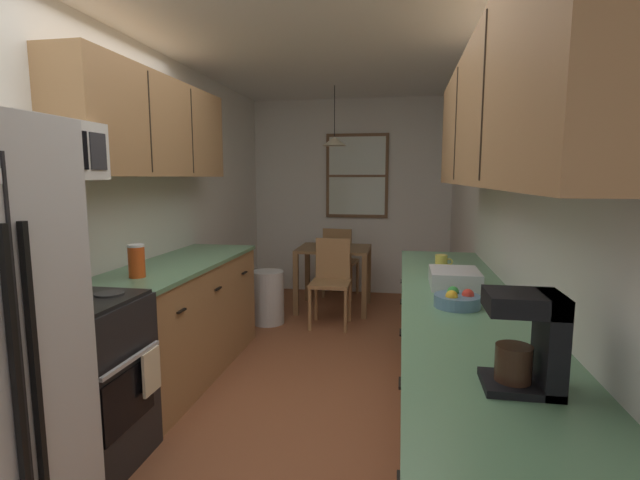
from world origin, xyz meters
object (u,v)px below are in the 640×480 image
Objects in this scene: dining_table at (334,259)px; fruit_bowl at (457,300)px; dining_chair_near at (331,278)px; dish_rack at (454,278)px; stove_range at (73,384)px; trash_bin at (268,297)px; microwave_over_range at (35,149)px; dining_chair_far at (339,259)px; coffee_maker at (532,339)px; storage_canister at (137,261)px; mug_by_coffeemaker at (441,262)px.

fruit_bowl reaches higher than dining_table.
dish_rack is (1.03, -1.92, 0.45)m from dining_chair_near.
dining_chair_near is 2.22m from dish_rack.
stove_range is at bearing -109.83° from dining_chair_near.
trash_bin is at bearing 83.47° from stove_range.
microwave_over_range reaches higher than dining_chair_far.
trash_bin is 3.71m from coffee_maker.
dining_chair_far is 1.36m from trash_bin.
microwave_over_range reaches higher than trash_bin.
fruit_bowl is at bearing -70.30° from dining_table.
microwave_over_range reaches higher than stove_range.
coffee_maker is at bearing -31.09° from storage_canister.
storage_canister is at bearing 148.91° from coffee_maker.
mug_by_coffeemaker is at bearing 17.02° from storage_canister.
storage_canister is 1.78× the size of mug_by_coffeemaker.
mug_by_coffeemaker reaches higher than dining_chair_far.
stove_range reaches higher than dining_chair_far.
dining_chair_far is 3.98× the size of fruit_bowl.
stove_range is 1.21m from microwave_over_range.
coffee_maker is (1.17, -4.38, 0.56)m from dining_chair_far.
microwave_over_range is 0.77× the size of dining_table.
microwave_over_range is 2.34m from coffee_maker.
microwave_over_range is 2.93× the size of storage_canister.
coffee_maker reaches higher than dining_chair_near.
storage_canister is (0.11, 0.65, -0.67)m from microwave_over_range.
microwave_over_range is at bearing -111.97° from dining_chair_near.
fruit_bowl is at bearing 8.09° from microwave_over_range.
mug_by_coffeemaker reaches higher than dining_chair_near.
mug_by_coffeemaker is (1.06, -2.53, 0.45)m from dining_chair_far.
trash_bin is 2.22m from mug_by_coffeemaker.
stove_range is 2.03m from fruit_bowl.
microwave_over_range is at bearing -99.02° from trash_bin.
dining_table is 0.91× the size of dining_chair_near.
dining_chair_far is (-0.07, 1.12, 0.00)m from dining_chair_near.
mug_by_coffeemaker is 0.53× the size of fruit_bowl.
dining_table is at bearing 72.45° from microwave_over_range.
trash_bin is 2.61× the size of storage_canister.
dining_table is 2.73× the size of coffee_maker.
stove_range is 3.66× the size of coffee_maker.
mug_by_coffeemaker is 0.36× the size of dish_rack.
microwave_over_range is at bearing -104.91° from dining_chair_far.
dining_table is at bearing -88.74° from dining_chair_far.
storage_canister is 0.95× the size of fruit_bowl.
trash_bin is 4.64× the size of mug_by_coffeemaker.
dining_table is at bearing 109.70° from fruit_bowl.
stove_range is at bearing -171.44° from fruit_bowl.
mug_by_coffeemaker reaches higher than fruit_bowl.
mug_by_coffeemaker is 0.95m from fruit_bowl.
dining_chair_near is 1.12m from dining_chair_far.
fruit_bowl is (1.95, 0.29, 0.47)m from stove_range.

